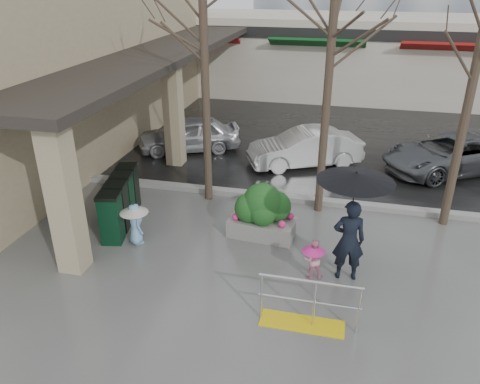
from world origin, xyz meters
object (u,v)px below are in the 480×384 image
at_px(handrail, 306,309).
at_px(child_blue, 135,219).
at_px(child_pink, 313,256).
at_px(car_b, 305,148).
at_px(woman, 352,213).
at_px(car_a, 189,134).
at_px(car_c, 451,154).
at_px(planter, 263,211).
at_px(tree_west, 203,15).
at_px(tree_midwest, 334,11).
at_px(news_boxes, 120,202).

height_order(handrail, child_blue, child_blue).
xyz_separation_m(child_pink, car_b, (-0.89, 6.50, 0.10)).
distance_m(woman, child_pink, 1.27).
distance_m(car_a, car_c, 9.07).
bearing_deg(planter, car_c, 46.57).
relative_size(tree_west, child_blue, 6.37).
xyz_separation_m(tree_west, woman, (4.04, -3.07, -3.51)).
relative_size(handrail, car_a, 0.51).
distance_m(handrail, car_b, 8.12).
height_order(car_a, car_c, same).
xyz_separation_m(child_blue, car_b, (3.44, 6.07, -0.03)).
relative_size(handrail, tree_midwest, 0.27).
bearing_deg(car_b, tree_midwest, -12.55).
bearing_deg(tree_midwest, child_blue, -146.29).
distance_m(tree_midwest, woman, 4.85).
height_order(tree_midwest, child_blue, tree_midwest).
bearing_deg(tree_midwest, car_a, 143.49).
xyz_separation_m(news_boxes, car_c, (8.98, 5.81, -0.02)).
height_order(handrail, planter, planter).
bearing_deg(tree_west, tree_midwest, 0.00).
bearing_deg(tree_west, news_boxes, -132.03).
distance_m(handrail, tree_midwest, 6.83).
relative_size(tree_midwest, car_b, 1.83).
distance_m(woman, child_blue, 5.13).
distance_m(handrail, car_a, 10.04).
relative_size(news_boxes, car_c, 0.52).
bearing_deg(tree_west, car_a, 116.54).
bearing_deg(news_boxes, car_c, 20.82).
bearing_deg(tree_midwest, tree_west, -180.00).
distance_m(tree_midwest, car_a, 7.82).
bearing_deg(woman, child_blue, -11.25).
height_order(planter, car_a, planter).
relative_size(handrail, news_boxes, 0.80).
xyz_separation_m(child_pink, car_a, (-5.21, 7.00, 0.10)).
bearing_deg(car_c, tree_west, -92.59).
relative_size(child_blue, planter, 0.63).
bearing_deg(tree_west, child_pink, -44.18).
distance_m(child_pink, car_b, 6.57).
distance_m(news_boxes, car_b, 6.74).
distance_m(tree_west, tree_midwest, 3.20).
relative_size(handrail, child_pink, 2.04).
relative_size(child_blue, car_b, 0.28).
relative_size(tree_west, planter, 3.99).
bearing_deg(child_blue, tree_west, -66.86).
height_order(child_pink, car_b, car_b).
relative_size(tree_west, child_pink, 7.31).
xyz_separation_m(tree_midwest, car_c, (3.99, 3.83, -4.60)).
bearing_deg(handrail, car_b, 96.49).
distance_m(woman, planter, 2.65).
bearing_deg(car_c, woman, -55.19).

